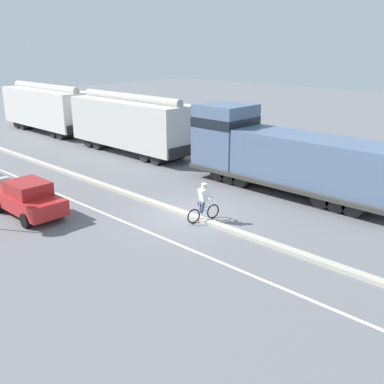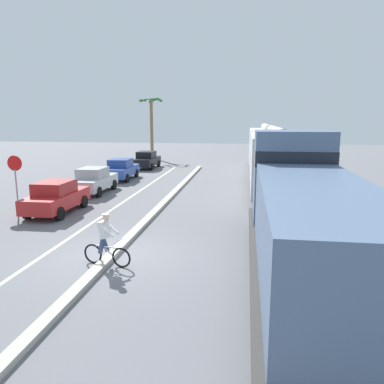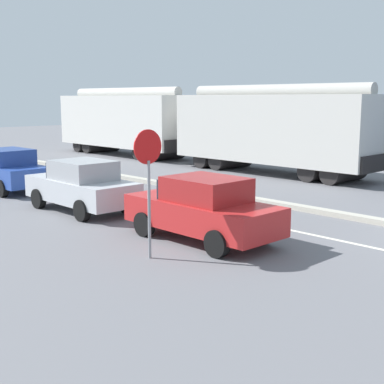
% 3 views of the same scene
% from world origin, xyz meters
% --- Properties ---
extents(ground_plane, '(120.00, 120.00, 0.00)m').
position_xyz_m(ground_plane, '(0.00, 0.00, 0.00)').
color(ground_plane, slate).
extents(median_curb, '(0.36, 36.00, 0.16)m').
position_xyz_m(median_curb, '(0.00, 6.00, 0.08)').
color(median_curb, '#B2AD9E').
rests_on(median_curb, ground).
extents(lane_stripe, '(0.14, 36.00, 0.01)m').
position_xyz_m(lane_stripe, '(-2.40, 6.00, 0.00)').
color(lane_stripe, silver).
rests_on(lane_stripe, ground).
extents(locomotive, '(3.10, 11.61, 4.20)m').
position_xyz_m(locomotive, '(6.17, -0.57, 1.80)').
color(locomotive, slate).
rests_on(locomotive, ground).
extents(hopper_car_lead, '(2.90, 10.60, 4.18)m').
position_xyz_m(hopper_car_lead, '(6.17, 11.59, 2.08)').
color(hopper_car_lead, beige).
rests_on(hopper_car_lead, ground).
extents(hopper_car_middle, '(2.90, 10.60, 4.18)m').
position_xyz_m(hopper_car_middle, '(6.17, 23.19, 2.08)').
color(hopper_car_middle, silver).
rests_on(hopper_car_middle, ground).
extents(parked_car_red, '(1.85, 4.21, 1.62)m').
position_xyz_m(parked_car_red, '(-4.86, 5.33, 0.82)').
color(parked_car_red, red).
rests_on(parked_car_red, ground).
extents(parked_car_silver, '(1.84, 4.20, 1.62)m').
position_xyz_m(parked_car_silver, '(-5.08, 10.53, 0.82)').
color(parked_car_silver, '#B7BABF').
rests_on(parked_car_silver, ground).
extents(parked_car_blue, '(1.89, 4.23, 1.62)m').
position_xyz_m(parked_car_blue, '(-5.09, 15.85, 0.82)').
color(parked_car_blue, '#28479E').
rests_on(parked_car_blue, ground).
extents(parked_car_black, '(1.89, 4.23, 1.62)m').
position_xyz_m(parked_car_black, '(-4.91, 22.72, 0.82)').
color(parked_car_black, black).
rests_on(parked_car_black, ground).
extents(cyclist, '(1.69, 0.55, 1.71)m').
position_xyz_m(cyclist, '(0.09, -0.86, 0.82)').
color(cyclist, black).
rests_on(cyclist, ground).
extents(stop_sign, '(0.76, 0.08, 2.88)m').
position_xyz_m(stop_sign, '(-6.80, 5.08, 2.02)').
color(stop_sign, gray).
rests_on(stop_sign, ground).
extents(palm_tree_near, '(2.59, 2.62, 7.20)m').
position_xyz_m(palm_tree_near, '(-6.75, 31.91, 5.16)').
color(palm_tree_near, '#846647').
rests_on(palm_tree_near, ground).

